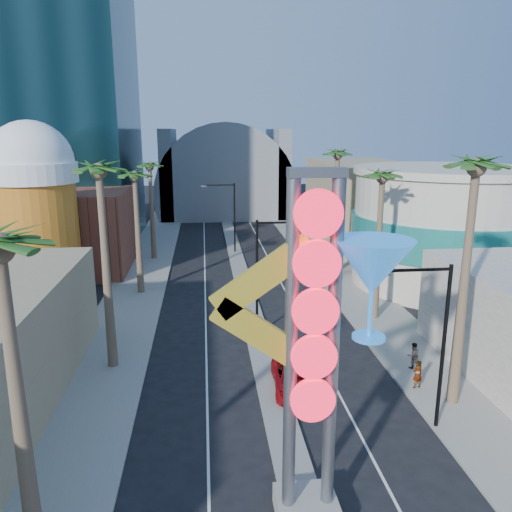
{
  "coord_description": "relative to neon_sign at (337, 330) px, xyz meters",
  "views": [
    {
      "loc": [
        -3.39,
        -11.84,
        13.59
      ],
      "look_at": [
        -0.01,
        20.52,
        5.45
      ],
      "focal_mm": 35.0,
      "sensor_mm": 36.0,
      "label": 1
    }
  ],
  "objects": [
    {
      "name": "pedestrian_b",
      "position": [
        7.68,
        10.85,
        -6.38
      ],
      "size": [
        0.83,
        0.69,
        1.56
      ],
      "primitive_type": "imported",
      "rotation": [
        0.0,
        0.0,
        3.28
      ],
      "color": "gray",
      "rests_on": "sidewalk_east"
    },
    {
      "name": "streetlight_1",
      "position": [
        -1.36,
        41.04,
        -2.43
      ],
      "size": [
        3.79,
        0.25,
        8.0
      ],
      "color": "black",
      "rests_on": "ground"
    },
    {
      "name": "red_pickup",
      "position": [
        0.38,
        9.29,
        -6.64
      ],
      "size": [
        2.5,
        4.94,
        1.34
      ],
      "primitive_type": "imported",
      "rotation": [
        0.0,
        0.0,
        -0.06
      ],
      "color": "#B00D12",
      "rests_on": "ground"
    },
    {
      "name": "neon_sign",
      "position": [
        0.0,
        0.0,
        0.0
      ],
      "size": [
        6.53,
        2.6,
        12.55
      ],
      "color": "gray",
      "rests_on": "ground"
    },
    {
      "name": "palm_6",
      "position": [
        8.18,
        19.04,
        2.62
      ],
      "size": [
        2.4,
        2.4,
        11.7
      ],
      "color": "brown",
      "rests_on": "ground"
    },
    {
      "name": "palm_1",
      "position": [
        -9.82,
        13.04,
        3.52
      ],
      "size": [
        2.4,
        2.4,
        12.7
      ],
      "color": "brown",
      "rests_on": "ground"
    },
    {
      "name": "pedestrian_a",
      "position": [
        6.95,
        8.56,
        -6.37
      ],
      "size": [
        0.65,
        0.5,
        1.58
      ],
      "primitive_type": "imported",
      "rotation": [
        0.0,
        0.0,
        3.37
      ],
      "color": "gray",
      "rests_on": "sidewalk_east"
    },
    {
      "name": "sidewalk_west",
      "position": [
        -10.32,
        32.04,
        -7.23
      ],
      "size": [
        5.0,
        100.0,
        0.15
      ],
      "primitive_type": "cube",
      "color": "gray",
      "rests_on": "ground"
    },
    {
      "name": "brick_filler_west",
      "position": [
        -16.82,
        35.04,
        -3.31
      ],
      "size": [
        10.0,
        10.0,
        8.0
      ],
      "primitive_type": "cube",
      "color": "brown",
      "rests_on": "ground"
    },
    {
      "name": "palm_5",
      "position": [
        8.18,
        7.04,
        3.96
      ],
      "size": [
        2.4,
        2.4,
        13.2
      ],
      "color": "brown",
      "rests_on": "ground"
    },
    {
      "name": "turquoise_building",
      "position": [
        17.18,
        27.04,
        -2.06
      ],
      "size": [
        16.6,
        16.6,
        10.6
      ],
      "color": "#B0A395",
      "rests_on": "ground"
    },
    {
      "name": "hotel_tower",
      "position": [
        -22.82,
        49.04,
        17.69
      ],
      "size": [
        20.0,
        20.0,
        50.0
      ],
      "primitive_type": "cube",
      "color": "black",
      "rests_on": "ground"
    },
    {
      "name": "streetlight_0",
      "position": [
        -0.27,
        17.04,
        -2.43
      ],
      "size": [
        3.79,
        0.25,
        8.0
      ],
      "color": "black",
      "rests_on": "ground"
    },
    {
      "name": "palm_2",
      "position": [
        -9.82,
        27.04,
        2.17
      ],
      "size": [
        2.4,
        2.4,
        11.2
      ],
      "color": "brown",
      "rests_on": "ground"
    },
    {
      "name": "canopy",
      "position": [
        -0.82,
        69.04,
        -3.0
      ],
      "size": [
        22.0,
        16.0,
        22.0
      ],
      "color": "slate",
      "rests_on": "ground"
    },
    {
      "name": "palm_0",
      "position": [
        -9.82,
        -0.96,
        2.62
      ],
      "size": [
        2.4,
        2.4,
        11.7
      ],
      "color": "brown",
      "rests_on": "ground"
    },
    {
      "name": "beer_mug",
      "position": [
        -17.82,
        27.04,
        0.54
      ],
      "size": [
        7.0,
        7.0,
        14.5
      ],
      "color": "#B77718",
      "rests_on": "ground"
    },
    {
      "name": "streetlight_2",
      "position": [
        5.91,
        5.04,
        -2.47
      ],
      "size": [
        3.45,
        0.25,
        8.0
      ],
      "color": "black",
      "rests_on": "ground"
    },
    {
      "name": "sidewalk_east",
      "position": [
        8.68,
        32.04,
        -7.23
      ],
      "size": [
        5.0,
        100.0,
        0.15
      ],
      "primitive_type": "cube",
      "color": "gray",
      "rests_on": "ground"
    },
    {
      "name": "palm_7",
      "position": [
        8.18,
        31.04,
        3.52
      ],
      "size": [
        2.4,
        2.4,
        12.7
      ],
      "color": "brown",
      "rests_on": "ground"
    },
    {
      "name": "filler_east",
      "position": [
        15.18,
        45.04,
        -2.31
      ],
      "size": [
        10.0,
        20.0,
        10.0
      ],
      "primitive_type": "cube",
      "color": "tan",
      "rests_on": "ground"
    },
    {
      "name": "palm_3",
      "position": [
        -9.82,
        39.04,
        2.17
      ],
      "size": [
        2.4,
        2.4,
        11.2
      ],
      "color": "brown",
      "rests_on": "ground"
    },
    {
      "name": "median",
      "position": [
        -0.82,
        35.04,
        -7.23
      ],
      "size": [
        1.6,
        84.0,
        0.15
      ],
      "primitive_type": "cube",
      "color": "gray",
      "rests_on": "ground"
    }
  ]
}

